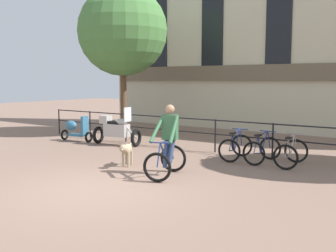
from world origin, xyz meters
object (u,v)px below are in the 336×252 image
parked_motorcycle (116,129)px  parked_bicycle_mid_left (262,150)px  parked_bicycle_near_lamp (236,147)px  parked_bicycle_mid_right (291,153)px  dog (126,150)px  parked_scooter (75,129)px  cyclist_with_bike (168,144)px

parked_motorcycle → parked_bicycle_mid_left: parked_motorcycle is taller
parked_bicycle_near_lamp → parked_bicycle_mid_right: same height
dog → parked_scooter: parked_scooter is taller
dog → parked_motorcycle: 3.51m
parked_motorcycle → parked_bicycle_near_lamp: parked_motorcycle is taller
cyclist_with_bike → parked_bicycle_mid_left: 3.04m
parked_motorcycle → parked_bicycle_mid_left: size_ratio=1.55×
parked_bicycle_near_lamp → parked_scooter: parked_scooter is taller
parked_bicycle_mid_left → parked_scooter: size_ratio=0.87×
dog → parked_bicycle_mid_right: 4.38m
dog → parked_motorcycle: (-2.56, 2.41, 0.12)m
parked_bicycle_mid_right → dog: bearing=32.4°
parked_bicycle_near_lamp → parked_bicycle_mid_left: same height
cyclist_with_bike → dog: (-1.47, 0.19, -0.32)m
parked_motorcycle → parked_scooter: size_ratio=1.35×
parked_scooter → parked_bicycle_mid_right: bearing=-93.0°
cyclist_with_bike → parked_bicycle_mid_left: (1.30, 2.72, -0.41)m
dog → parked_bicycle_mid_right: bearing=9.5°
dog → parked_bicycle_mid_right: (3.57, 2.53, -0.09)m
parked_scooter → cyclist_with_bike: bearing=-117.3°
parked_scooter → parked_bicycle_near_lamp: bearing=-92.4°
parked_motorcycle → parked_bicycle_near_lamp: size_ratio=1.52×
parked_bicycle_near_lamp → parked_bicycle_mid_left: bearing=174.5°
cyclist_with_bike → parked_bicycle_mid_right: bearing=37.1°
dog → cyclist_with_bike: bearing=-33.1°
dog → parked_bicycle_mid_left: size_ratio=0.76×
parked_bicycle_mid_right → parked_scooter: bearing=-0.5°
parked_bicycle_near_lamp → cyclist_with_bike: bearing=74.0°
parked_bicycle_near_lamp → parked_bicycle_mid_right: size_ratio=1.02×
parked_bicycle_mid_right → parked_motorcycle: bearing=-1.7°
cyclist_with_bike → parked_motorcycle: size_ratio=0.96×
cyclist_with_bike → parked_motorcycle: cyclist_with_bike is taller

